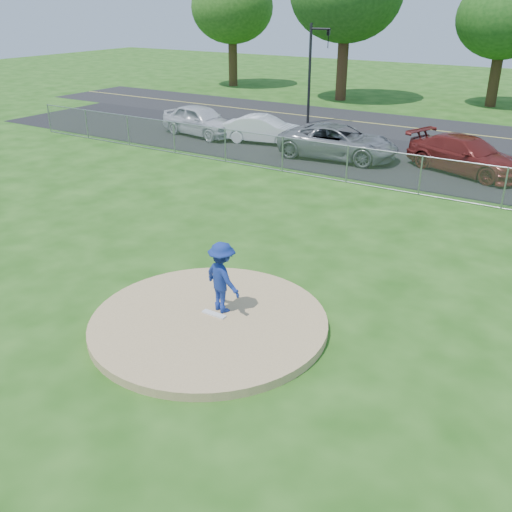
% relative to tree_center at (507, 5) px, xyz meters
% --- Properties ---
extents(ground, '(120.00, 120.00, 0.00)m').
position_rel_tree_center_xyz_m(ground, '(1.00, -24.00, -6.47)').
color(ground, '#1B4910').
rests_on(ground, ground).
extents(pitchers_mound, '(5.40, 5.40, 0.20)m').
position_rel_tree_center_xyz_m(pitchers_mound, '(1.00, -34.00, -6.37)').
color(pitchers_mound, tan).
rests_on(pitchers_mound, ground).
extents(pitching_rubber, '(0.60, 0.15, 0.04)m').
position_rel_tree_center_xyz_m(pitching_rubber, '(1.00, -33.80, -6.25)').
color(pitching_rubber, white).
rests_on(pitching_rubber, pitchers_mound).
extents(chain_link_fence, '(40.00, 0.06, 1.50)m').
position_rel_tree_center_xyz_m(chain_link_fence, '(1.00, -22.00, -5.72)').
color(chain_link_fence, gray).
rests_on(chain_link_fence, ground).
extents(parking_lot, '(50.00, 8.00, 0.01)m').
position_rel_tree_center_xyz_m(parking_lot, '(1.00, -17.50, -6.46)').
color(parking_lot, black).
rests_on(parking_lot, ground).
extents(street, '(60.00, 7.00, 0.01)m').
position_rel_tree_center_xyz_m(street, '(1.00, -10.00, -6.47)').
color(street, black).
rests_on(street, ground).
extents(tree_center, '(6.16, 6.16, 9.84)m').
position_rel_tree_center_xyz_m(tree_center, '(0.00, 0.00, 0.00)').
color(tree_center, '#352313').
rests_on(tree_center, ground).
extents(traffic_signal_left, '(1.28, 0.20, 5.60)m').
position_rel_tree_center_xyz_m(traffic_signal_left, '(-7.76, -12.00, -3.11)').
color(traffic_signal_left, black).
rests_on(traffic_signal_left, ground).
extents(pitcher, '(1.24, 0.95, 1.70)m').
position_rel_tree_center_xyz_m(pitcher, '(1.04, -33.50, -5.42)').
color(pitcher, navy).
rests_on(pitcher, pitchers_mound).
extents(traffic_cone, '(0.37, 0.37, 0.72)m').
position_rel_tree_center_xyz_m(traffic_cone, '(-4.70, -18.43, -6.10)').
color(traffic_cone, red).
rests_on(traffic_cone, parking_lot).
extents(parked_car_silver, '(4.99, 2.66, 1.62)m').
position_rel_tree_center_xyz_m(parked_car_silver, '(-11.34, -18.16, -5.65)').
color(parked_car_silver, silver).
rests_on(parked_car_silver, parking_lot).
extents(parked_car_white, '(4.38, 2.29, 1.37)m').
position_rel_tree_center_xyz_m(parked_car_white, '(-7.49, -17.83, -5.77)').
color(parked_car_white, white).
rests_on(parked_car_white, parking_lot).
extents(parked_car_gray, '(5.70, 3.00, 1.53)m').
position_rel_tree_center_xyz_m(parked_car_gray, '(-2.94, -18.65, -5.69)').
color(parked_car_gray, slate).
rests_on(parked_car_gray, parking_lot).
extents(parked_car_darkred, '(5.67, 3.83, 1.53)m').
position_rel_tree_center_xyz_m(parked_car_darkred, '(2.69, -17.96, -5.70)').
color(parked_car_darkred, maroon).
rests_on(parked_car_darkred, parking_lot).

